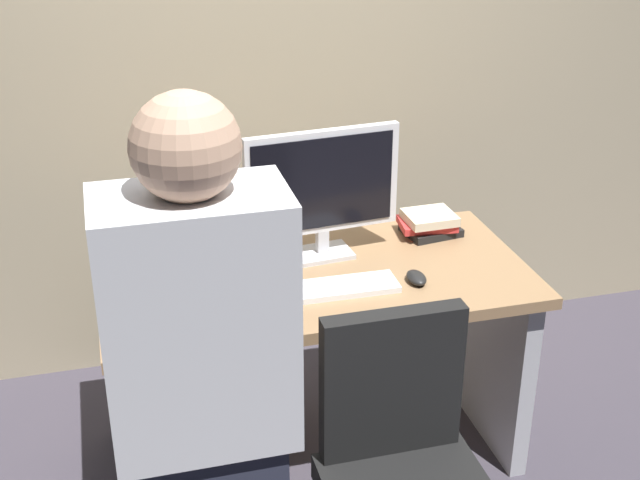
{
  "coord_description": "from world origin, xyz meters",
  "views": [
    {
      "loc": [
        -0.65,
        -2.47,
        2.08
      ],
      "look_at": [
        0.0,
        -0.05,
        0.89
      ],
      "focal_mm": 48.48,
      "sensor_mm": 36.0,
      "label": 1
    }
  ],
  "objects_px": {
    "person_at_desk": "(206,436)",
    "mouse": "(416,278)",
    "desk": "(316,333)",
    "cup_near_keyboard": "(208,292)",
    "cup_by_monitor": "(192,251)",
    "monitor": "(322,187)",
    "keyboard": "(332,288)",
    "book_stack": "(429,224)"
  },
  "relations": [
    {
      "from": "person_at_desk",
      "to": "mouse",
      "type": "relative_size",
      "value": 16.39
    },
    {
      "from": "cup_near_keyboard",
      "to": "keyboard",
      "type": "bearing_deg",
      "value": -1.85
    },
    {
      "from": "mouse",
      "to": "cup_by_monitor",
      "type": "relative_size",
      "value": 1.14
    },
    {
      "from": "cup_by_monitor",
      "to": "person_at_desk",
      "type": "bearing_deg",
      "value": -95.49
    },
    {
      "from": "person_at_desk",
      "to": "keyboard",
      "type": "bearing_deg",
      "value": 56.14
    },
    {
      "from": "mouse",
      "to": "monitor",
      "type": "bearing_deg",
      "value": 132.3
    },
    {
      "from": "monitor",
      "to": "mouse",
      "type": "bearing_deg",
      "value": -47.7
    },
    {
      "from": "person_at_desk",
      "to": "keyboard",
      "type": "distance_m",
      "value": 0.92
    },
    {
      "from": "monitor",
      "to": "desk",
      "type": "bearing_deg",
      "value": -113.45
    },
    {
      "from": "desk",
      "to": "cup_near_keyboard",
      "type": "bearing_deg",
      "value": -163.26
    },
    {
      "from": "person_at_desk",
      "to": "book_stack",
      "type": "relative_size",
      "value": 7.15
    },
    {
      "from": "desk",
      "to": "keyboard",
      "type": "relative_size",
      "value": 3.33
    },
    {
      "from": "person_at_desk",
      "to": "cup_near_keyboard",
      "type": "xyz_separation_m",
      "value": [
        0.11,
        0.77,
        -0.06
      ]
    },
    {
      "from": "person_at_desk",
      "to": "cup_by_monitor",
      "type": "xyz_separation_m",
      "value": [
        0.1,
        1.08,
        -0.06
      ]
    },
    {
      "from": "desk",
      "to": "keyboard",
      "type": "xyz_separation_m",
      "value": [
        0.02,
        -0.13,
        0.24
      ]
    },
    {
      "from": "person_at_desk",
      "to": "cup_near_keyboard",
      "type": "bearing_deg",
      "value": 81.67
    },
    {
      "from": "person_at_desk",
      "to": "cup_by_monitor",
      "type": "relative_size",
      "value": 18.74
    },
    {
      "from": "mouse",
      "to": "person_at_desk",
      "type": "bearing_deg",
      "value": -136.7
    },
    {
      "from": "monitor",
      "to": "book_stack",
      "type": "height_order",
      "value": "monitor"
    },
    {
      "from": "person_at_desk",
      "to": "cup_by_monitor",
      "type": "height_order",
      "value": "person_at_desk"
    },
    {
      "from": "keyboard",
      "to": "cup_by_monitor",
      "type": "height_order",
      "value": "cup_by_monitor"
    },
    {
      "from": "desk",
      "to": "monitor",
      "type": "height_order",
      "value": "monitor"
    },
    {
      "from": "desk",
      "to": "book_stack",
      "type": "relative_size",
      "value": 6.24
    },
    {
      "from": "monitor",
      "to": "keyboard",
      "type": "distance_m",
      "value": 0.36
    },
    {
      "from": "person_at_desk",
      "to": "desk",
      "type": "bearing_deg",
      "value": 61.04
    },
    {
      "from": "desk",
      "to": "mouse",
      "type": "distance_m",
      "value": 0.41
    },
    {
      "from": "cup_by_monitor",
      "to": "monitor",
      "type": "bearing_deg",
      "value": -7.89
    },
    {
      "from": "desk",
      "to": "person_at_desk",
      "type": "distance_m",
      "value": 1.07
    },
    {
      "from": "keyboard",
      "to": "cup_by_monitor",
      "type": "xyz_separation_m",
      "value": [
        -0.41,
        0.32,
        0.03
      ]
    },
    {
      "from": "cup_by_monitor",
      "to": "mouse",
      "type": "bearing_deg",
      "value": -25.68
    },
    {
      "from": "desk",
      "to": "book_stack",
      "type": "height_order",
      "value": "book_stack"
    },
    {
      "from": "monitor",
      "to": "cup_by_monitor",
      "type": "relative_size",
      "value": 6.18
    },
    {
      "from": "person_at_desk",
      "to": "book_stack",
      "type": "bearing_deg",
      "value": 48.23
    },
    {
      "from": "person_at_desk",
      "to": "mouse",
      "type": "bearing_deg",
      "value": 43.3
    },
    {
      "from": "cup_near_keyboard",
      "to": "book_stack",
      "type": "height_order",
      "value": "cup_near_keyboard"
    },
    {
      "from": "monitor",
      "to": "book_stack",
      "type": "distance_m",
      "value": 0.48
    },
    {
      "from": "person_at_desk",
      "to": "mouse",
      "type": "height_order",
      "value": "person_at_desk"
    },
    {
      "from": "desk",
      "to": "mouse",
      "type": "relative_size",
      "value": 14.31
    },
    {
      "from": "cup_near_keyboard",
      "to": "mouse",
      "type": "bearing_deg",
      "value": -2.15
    },
    {
      "from": "keyboard",
      "to": "cup_by_monitor",
      "type": "relative_size",
      "value": 4.92
    },
    {
      "from": "keyboard",
      "to": "mouse",
      "type": "bearing_deg",
      "value": -1.72
    },
    {
      "from": "cup_near_keyboard",
      "to": "cup_by_monitor",
      "type": "height_order",
      "value": "cup_near_keyboard"
    }
  ]
}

